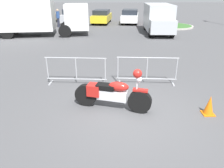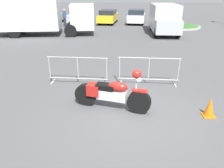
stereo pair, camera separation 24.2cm
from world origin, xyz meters
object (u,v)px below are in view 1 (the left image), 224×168
object	(u,v)px
parked_car_green	(15,16)
parked_car_silver	(74,16)
parked_car_yellow	(102,16)
crowd_barrier_near	(76,70)
pedestrian	(58,17)
box_truck	(32,14)
delivery_van	(158,18)
parked_car_white	(130,16)
motorcycle	(112,93)
crowd_barrier_far	(147,70)
parked_car_tan	(44,17)
parked_car_red	(159,16)
traffic_cone	(209,105)

from	to	relation	value
parked_car_green	parked_car_silver	xyz separation A→B (m)	(6.15, 0.48, 0.01)
parked_car_green	parked_car_yellow	size ratio (longest dim) A/B	1.05
crowd_barrier_near	pedestrian	bearing A→B (deg)	104.71
box_truck	parked_car_yellow	bearing A→B (deg)	47.17
parked_car_silver	delivery_van	bearing A→B (deg)	-119.89
box_truck	parked_car_green	xyz separation A→B (m)	(-4.09, 6.71, -0.88)
crowd_barrier_near	parked_car_silver	xyz separation A→B (m)	(-2.63, 16.94, 0.21)
parked_car_white	pedestrian	size ratio (longest dim) A/B	2.62
box_truck	parked_car_silver	size ratio (longest dim) A/B	1.70
pedestrian	motorcycle	bearing A→B (deg)	149.56
crowd_barrier_far	parked_car_silver	size ratio (longest dim) A/B	0.50
parked_car_tan	parked_car_red	bearing A→B (deg)	-81.90
parked_car_red	crowd_barrier_near	bearing A→B (deg)	165.82
crowd_barrier_far	parked_car_silver	distance (m)	17.77
crowd_barrier_near	traffic_cone	world-z (taller)	crowd_barrier_near
parked_car_white	parked_car_silver	bearing A→B (deg)	95.63
parked_car_white	motorcycle	bearing A→B (deg)	-179.01
motorcycle	delivery_van	distance (m)	13.40
delivery_van	parked_car_tan	xyz separation A→B (m)	(-11.05, 5.56, -0.50)
parked_car_red	box_truck	bearing A→B (deg)	128.46
parked_car_red	pedestrian	bearing A→B (deg)	111.24
delivery_van	parked_car_yellow	world-z (taller)	delivery_van
motorcycle	parked_car_yellow	distance (m)	18.64
crowd_barrier_far	box_truck	distance (m)	12.30
pedestrian	box_truck	bearing A→B (deg)	118.60
parked_car_red	pedestrian	world-z (taller)	pedestrian
parked_car_green	parked_car_silver	size ratio (longest dim) A/B	0.98
parked_car_silver	parked_car_yellow	xyz separation A→B (m)	(3.07, -0.27, -0.05)
motorcycle	parked_car_yellow	xyz separation A→B (m)	(-0.92, 18.62, 0.20)
motorcycle	box_truck	xyz separation A→B (m)	(-6.05, 11.70, 1.12)
parked_car_silver	parked_car_red	distance (m)	9.23
crowd_barrier_near	traffic_cone	xyz separation A→B (m)	(4.21, -2.31, -0.27)
parked_car_red	traffic_cone	bearing A→B (deg)	-179.64
box_truck	parked_car_tan	world-z (taller)	box_truck
parked_car_green	box_truck	bearing A→B (deg)	-141.06
motorcycle	parked_car_green	size ratio (longest dim) A/B	0.52
motorcycle	parked_car_red	xyz separation A→B (m)	(5.23, 18.44, 0.25)
crowd_barrier_far	parked_car_tan	size ratio (longest dim) A/B	0.52
crowd_barrier_near	delivery_van	bearing A→B (deg)	63.76
crowd_barrier_near	parked_car_tan	bearing A→B (deg)	109.19
parked_car_tan	parked_car_green	bearing A→B (deg)	96.25
parked_car_red	parked_car_yellow	bearing A→B (deg)	95.98
parked_car_yellow	motorcycle	bearing A→B (deg)	-169.60
delivery_van	pedestrian	size ratio (longest dim) A/B	3.00
parked_car_yellow	parked_car_white	bearing A→B (deg)	-81.31
crowd_barrier_far	parked_car_tan	distance (m)	18.43
parked_car_yellow	pedestrian	world-z (taller)	pedestrian
box_truck	parked_car_silver	bearing A→B (deg)	67.76
box_truck	delivery_van	distance (m)	10.10
box_truck	crowd_barrier_near	bearing A→B (deg)	-70.56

